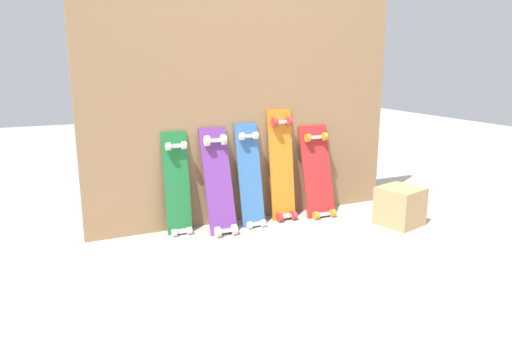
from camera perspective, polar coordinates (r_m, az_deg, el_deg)
name	(u,v)px	position (r m, az deg, el deg)	size (l,w,h in m)	color
ground_plane	(252,221)	(3.39, -0.49, -6.05)	(12.00, 12.00, 0.00)	#B2AAA0
plywood_wall_panel	(248,94)	(3.27, -1.02, 9.19)	(2.24, 0.04, 1.78)	#99724C
skateboard_green	(178,189)	(3.13, -9.42, -2.16)	(0.16, 0.15, 0.74)	#1E7238
skateboard_purple	(219,186)	(3.13, -4.47, -1.82)	(0.18, 0.29, 0.74)	#6B338C
skateboard_blue	(250,180)	(3.25, -0.67, -1.17)	(0.16, 0.22, 0.77)	#386BAD
skateboard_orange	(282,169)	(3.36, 3.16, 0.15)	(0.18, 0.19, 0.84)	orange
skateboard_red	(318,176)	(3.48, 7.44, -0.65)	(0.23, 0.24, 0.72)	#B22626
wooden_crate	(400,206)	(3.43, 16.92, -4.12)	(0.26, 0.26, 0.26)	tan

